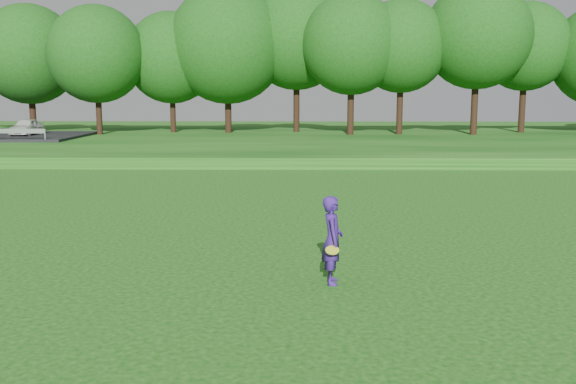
{
  "coord_description": "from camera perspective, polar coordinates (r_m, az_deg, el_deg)",
  "views": [
    {
      "loc": [
        3.89,
        -13.36,
        4.02
      ],
      "look_at": [
        3.57,
        3.67,
        1.3
      ],
      "focal_mm": 40.0,
      "sensor_mm": 36.0,
      "label": 1
    }
  ],
  "objects": [
    {
      "name": "ground",
      "position": [
        14.48,
        -14.68,
        -7.35
      ],
      "size": [
        140.0,
        140.0,
        0.0
      ],
      "primitive_type": "plane",
      "color": "#0E420C",
      "rests_on": "ground"
    },
    {
      "name": "woman",
      "position": [
        13.41,
        3.97,
        -4.28
      ],
      "size": [
        0.45,
        0.82,
        1.85
      ],
      "color": "#381A78",
      "rests_on": "ground"
    },
    {
      "name": "berm",
      "position": [
        47.66,
        -3.62,
        4.57
      ],
      "size": [
        130.0,
        30.0,
        0.6
      ],
      "primitive_type": "cube",
      "color": "#0E420C",
      "rests_on": "ground"
    },
    {
      "name": "walking_path",
      "position": [
        33.82,
        -5.54,
        2.23
      ],
      "size": [
        130.0,
        1.6,
        0.04
      ],
      "primitive_type": "cube",
      "color": "gray",
      "rests_on": "ground"
    },
    {
      "name": "treeline",
      "position": [
        51.66,
        -3.34,
        13.58
      ],
      "size": [
        104.0,
        7.0,
        15.0
      ],
      "primitive_type": null,
      "color": "#14440F",
      "rests_on": "berm"
    }
  ]
}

